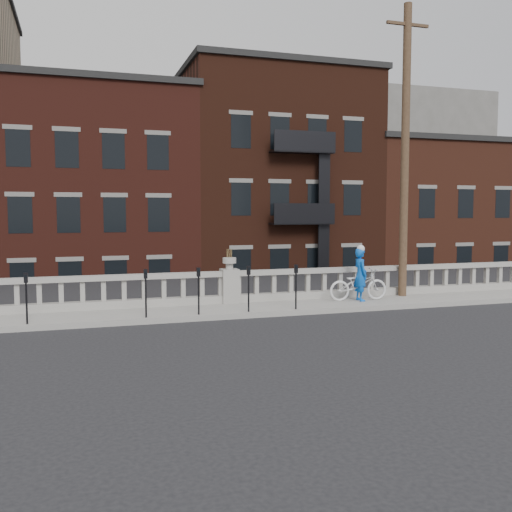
{
  "coord_description": "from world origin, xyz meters",
  "views": [
    {
      "loc": [
        -4.73,
        -13.8,
        3.13
      ],
      "look_at": [
        0.67,
        3.2,
        1.71
      ],
      "focal_mm": 40.0,
      "sensor_mm": 36.0,
      "label": 1
    }
  ],
  "objects": [
    {
      "name": "ground",
      "position": [
        0.0,
        0.0,
        0.0
      ],
      "size": [
        120.0,
        120.0,
        0.0
      ],
      "primitive_type": "plane",
      "color": "black",
      "rests_on": "ground"
    },
    {
      "name": "sidewalk",
      "position": [
        0.0,
        3.0,
        0.07
      ],
      "size": [
        32.0,
        2.2,
        0.15
      ],
      "primitive_type": "cube",
      "color": "gray",
      "rests_on": "ground"
    },
    {
      "name": "balustrade",
      "position": [
        0.0,
        3.95,
        0.64
      ],
      "size": [
        28.0,
        0.34,
        1.03
      ],
      "color": "gray",
      "rests_on": "sidewalk"
    },
    {
      "name": "planter_pedestal",
      "position": [
        0.0,
        3.95,
        0.83
      ],
      "size": [
        0.55,
        0.55,
        1.76
      ],
      "color": "gray",
      "rests_on": "sidewalk"
    },
    {
      "name": "lower_level",
      "position": [
        0.56,
        23.04,
        2.63
      ],
      "size": [
        80.0,
        44.0,
        20.8
      ],
      "color": "#605E59",
      "rests_on": "ground"
    },
    {
      "name": "utility_pole",
      "position": [
        6.2,
        3.6,
        5.24
      ],
      "size": [
        1.6,
        0.28,
        10.0
      ],
      "color": "#422D1E",
      "rests_on": "sidewalk"
    },
    {
      "name": "parking_meter_a",
      "position": [
        -6.0,
        2.15,
        1.0
      ],
      "size": [
        0.1,
        0.09,
        1.36
      ],
      "color": "black",
      "rests_on": "sidewalk"
    },
    {
      "name": "parking_meter_b",
      "position": [
        -2.9,
        2.15,
        1.0
      ],
      "size": [
        0.1,
        0.09,
        1.36
      ],
      "color": "black",
      "rests_on": "sidewalk"
    },
    {
      "name": "parking_meter_c",
      "position": [
        -1.4,
        2.15,
        1.0
      ],
      "size": [
        0.1,
        0.09,
        1.36
      ],
      "color": "black",
      "rests_on": "sidewalk"
    },
    {
      "name": "parking_meter_d",
      "position": [
        0.1,
        2.15,
        1.0
      ],
      "size": [
        0.1,
        0.09,
        1.36
      ],
      "color": "black",
      "rests_on": "sidewalk"
    },
    {
      "name": "parking_meter_e",
      "position": [
        1.6,
        2.15,
        1.0
      ],
      "size": [
        0.1,
        0.09,
        1.36
      ],
      "color": "black",
      "rests_on": "sidewalk"
    },
    {
      "name": "bicycle",
      "position": [
        4.22,
        3.14,
        0.68
      ],
      "size": [
        2.05,
        0.82,
        1.06
      ],
      "primitive_type": "imported",
      "rotation": [
        0.0,
        0.0,
        1.51
      ],
      "color": "silver",
      "rests_on": "sidewalk"
    },
    {
      "name": "cyclist",
      "position": [
        4.25,
        3.03,
        1.02
      ],
      "size": [
        0.44,
        0.65,
        1.75
      ],
      "primitive_type": "imported",
      "rotation": [
        0.0,
        0.0,
        1.54
      ],
      "color": "blue",
      "rests_on": "sidewalk"
    }
  ]
}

